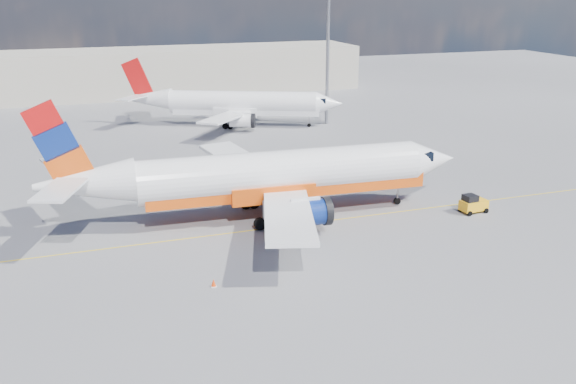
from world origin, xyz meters
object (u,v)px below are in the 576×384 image
object	(u,v)px
main_jet	(268,176)
second_jet	(236,104)
traffic_cone	(214,283)
gse_tug	(473,204)

from	to	relation	value
main_jet	second_jet	world-z (taller)	main_jet
main_jet	traffic_cone	world-z (taller)	main_jet
main_jet	traffic_cone	bearing A→B (deg)	-120.25
main_jet	gse_tug	bearing A→B (deg)	-12.58
main_jet	gse_tug	size ratio (longest dim) A/B	15.06
second_jet	traffic_cone	size ratio (longest dim) A/B	56.63
traffic_cone	gse_tug	bearing A→B (deg)	15.05
main_jet	second_jet	size ratio (longest dim) A/B	1.20
main_jet	second_jet	distance (m)	37.94
gse_tug	traffic_cone	world-z (taller)	gse_tug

